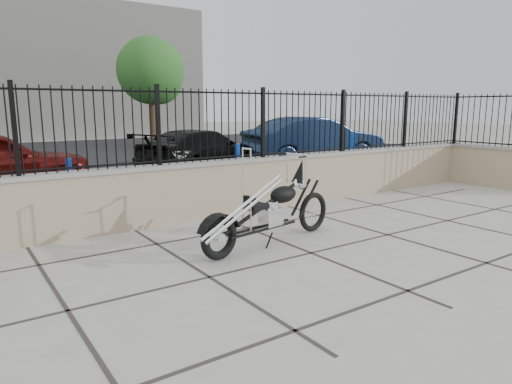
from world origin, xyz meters
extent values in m
plane|color=#99968E|center=(0.00, 0.00, 0.00)|extent=(90.00, 90.00, 0.00)
plane|color=black|center=(0.00, 12.50, 0.00)|extent=(30.00, 30.00, 0.00)
cube|color=gray|center=(0.00, 2.50, 0.48)|extent=(14.00, 0.36, 0.96)
cube|color=gray|center=(6.85, 1.30, 0.48)|extent=(0.36, 2.50, 0.96)
cube|color=black|center=(0.00, 2.50, 1.56)|extent=(14.00, 0.08, 1.20)
cube|color=black|center=(6.85, 1.30, 1.56)|extent=(0.08, 2.30, 1.20)
cube|color=beige|center=(0.00, 26.50, 4.00)|extent=(22.00, 6.00, 8.00)
imported|color=black|center=(2.37, 7.49, 0.61)|extent=(4.57, 3.17, 1.23)
imported|color=#0F1F39|center=(6.27, 7.02, 0.77)|extent=(4.88, 2.41, 1.54)
cylinder|color=#0C2BB4|center=(-1.88, 4.76, 0.46)|extent=(0.12, 0.12, 0.92)
cylinder|color=#0C25BB|center=(1.84, 4.70, 0.51)|extent=(0.15, 0.15, 1.02)
cylinder|color=#0B4AAE|center=(5.63, 4.71, 0.57)|extent=(0.15, 0.15, 1.14)
cylinder|color=#382619|center=(4.47, 16.35, 1.44)|extent=(0.29, 0.29, 2.88)
sphere|color=#325F23|center=(4.47, 16.35, 3.65)|extent=(3.08, 3.08, 3.08)
camera|label=1|loc=(-3.80, -4.26, 1.87)|focal=32.00mm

